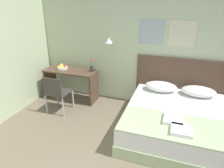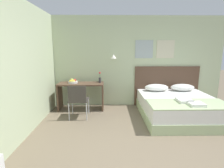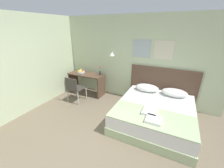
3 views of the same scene
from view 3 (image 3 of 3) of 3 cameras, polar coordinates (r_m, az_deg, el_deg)
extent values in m
cube|color=beige|center=(4.49, 7.53, 9.98)|extent=(5.42, 0.06, 2.65)
cube|color=#A8B7BC|center=(4.29, 12.17, 14.19)|extent=(0.52, 0.02, 0.52)
cube|color=beige|center=(4.18, 20.74, 13.07)|extent=(0.52, 0.02, 0.52)
cylinder|color=#B2B2B7|center=(4.55, 0.48, 13.22)|extent=(0.02, 0.16, 0.02)
cone|color=white|center=(4.48, -0.03, 12.42)|extent=(0.17, 0.17, 0.12)
cube|color=#B2C693|center=(3.80, 16.86, -13.55)|extent=(1.82, 1.95, 0.22)
cube|color=white|center=(3.66, 17.32, -10.25)|extent=(1.78, 1.91, 0.30)
cube|color=brown|center=(4.45, 19.88, -1.19)|extent=(1.94, 0.06, 1.20)
ellipsoid|color=white|center=(4.23, 14.36, -1.50)|extent=(0.68, 0.41, 0.20)
ellipsoid|color=white|center=(4.17, 24.52, -3.27)|extent=(0.68, 0.41, 0.20)
cube|color=#B2C693|center=(3.10, 15.84, -13.00)|extent=(1.76, 0.78, 0.02)
cube|color=white|center=(3.19, 15.45, -10.86)|extent=(0.31, 0.35, 0.06)
cube|color=white|center=(2.96, 16.92, -14.06)|extent=(0.31, 0.29, 0.06)
cube|color=brown|center=(4.97, -10.72, 4.08)|extent=(1.27, 0.53, 0.03)
cube|color=brown|center=(5.47, -15.63, 1.09)|extent=(0.04, 0.48, 0.73)
cube|color=brown|center=(4.79, -4.45, -1.22)|extent=(0.04, 0.48, 0.73)
cube|color=#3D3833|center=(4.62, -14.55, -1.65)|extent=(0.47, 0.47, 0.02)
cube|color=#3D3833|center=(4.39, -16.61, -0.22)|extent=(0.43, 0.03, 0.39)
cylinder|color=#B7B7BC|center=(4.98, -14.62, -2.73)|extent=(0.03, 0.03, 0.44)
cylinder|color=#B7B7BC|center=(4.74, -10.66, -3.74)|extent=(0.03, 0.03, 0.44)
cylinder|color=#B7B7BC|center=(4.71, -17.92, -4.68)|extent=(0.03, 0.03, 0.44)
cylinder|color=#B7B7BC|center=(4.44, -13.88, -5.88)|extent=(0.03, 0.03, 0.44)
cylinder|color=silver|center=(5.10, -12.72, 4.90)|extent=(0.26, 0.26, 0.05)
sphere|color=red|center=(5.06, -12.22, 5.41)|extent=(0.09, 0.09, 0.09)
sphere|color=#B2C156|center=(5.13, -12.84, 5.63)|extent=(0.10, 0.10, 0.10)
ellipsoid|color=yellow|center=(5.05, -13.23, 5.25)|extent=(0.19, 0.13, 0.06)
cylinder|color=#333338|center=(4.72, -5.00, 4.51)|extent=(0.07, 0.07, 0.14)
cylinder|color=#3D7538|center=(4.68, -5.06, 6.15)|extent=(0.01, 0.01, 0.14)
sphere|color=#DB3838|center=(4.66, -5.09, 6.98)|extent=(0.06, 0.06, 0.06)
camera|label=1|loc=(0.49, -96.33, 7.34)|focal=32.00mm
camera|label=2|loc=(2.41, -85.86, -13.46)|focal=28.00mm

